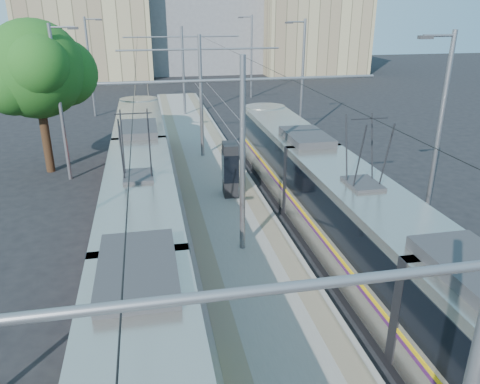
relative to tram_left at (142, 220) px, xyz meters
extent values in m
cube|color=gray|center=(3.60, 8.84, -1.56)|extent=(4.00, 50.00, 0.30)
cube|color=gray|center=(2.15, 8.84, -1.40)|extent=(0.70, 50.00, 0.01)
cube|color=gray|center=(5.05, 8.84, -1.40)|extent=(0.70, 50.00, 0.01)
cube|color=gray|center=(-0.72, 8.84, -1.69)|extent=(0.07, 70.00, 0.03)
cube|color=gray|center=(0.72, 8.84, -1.69)|extent=(0.07, 70.00, 0.03)
cube|color=gray|center=(6.48, 8.84, -1.69)|extent=(0.07, 70.00, 0.03)
cube|color=gray|center=(7.92, 8.84, -1.69)|extent=(0.07, 70.00, 0.03)
cube|color=black|center=(0.00, 0.00, -1.51)|extent=(2.30, 31.30, 0.40)
cube|color=#A8A49A|center=(0.00, 0.00, 0.14)|extent=(2.40, 29.70, 2.90)
cube|color=black|center=(0.00, 0.00, 0.64)|extent=(2.43, 29.70, 1.30)
cube|color=#FFEF0D|center=(0.00, 0.00, -0.26)|extent=(2.43, 29.70, 0.12)
cube|color=#A80915|center=(0.00, 0.00, -0.76)|extent=(2.42, 29.70, 1.10)
cube|color=#2D2D30|center=(0.00, 0.00, 1.74)|extent=(1.68, 3.00, 0.30)
cube|color=black|center=(7.20, -2.19, -1.51)|extent=(2.30, 27.89, 0.40)
cube|color=#AAA79C|center=(7.20, -2.19, 0.14)|extent=(2.40, 26.29, 2.90)
cube|color=black|center=(7.20, -2.19, 0.64)|extent=(2.43, 26.29, 1.30)
cube|color=#E5B60C|center=(7.20, -2.19, -0.26)|extent=(2.43, 26.29, 0.12)
cube|color=#43164D|center=(7.20, -2.19, -0.41)|extent=(2.43, 26.29, 0.10)
cube|color=#2D2D30|center=(7.20, -2.19, 1.74)|extent=(1.68, 3.00, 0.30)
cylinder|color=slate|center=(3.60, -0.16, 2.09)|extent=(0.20, 0.20, 7.00)
cylinder|color=slate|center=(3.60, -0.16, 4.79)|extent=(9.20, 0.10, 0.10)
cylinder|color=slate|center=(3.60, 11.84, 2.09)|extent=(0.20, 0.20, 7.00)
cylinder|color=slate|center=(3.60, 11.84, 4.79)|extent=(9.20, 0.10, 0.10)
cylinder|color=slate|center=(3.60, 23.84, 2.09)|extent=(0.20, 0.20, 7.00)
cylinder|color=slate|center=(3.60, 23.84, 4.79)|extent=(9.20, 0.10, 0.10)
cylinder|color=black|center=(0.00, 8.84, 3.84)|extent=(0.02, 70.00, 0.02)
cylinder|color=black|center=(7.20, 8.84, 3.84)|extent=(0.02, 70.00, 0.02)
cylinder|color=slate|center=(-3.90, 9.84, 2.29)|extent=(0.18, 0.18, 8.00)
cube|color=#2D2D30|center=(-2.80, 9.84, 6.04)|extent=(0.50, 0.22, 0.12)
cylinder|color=slate|center=(-3.90, 25.84, 2.29)|extent=(0.18, 0.18, 8.00)
cube|color=#2D2D30|center=(-2.80, 25.84, 6.04)|extent=(0.50, 0.22, 0.12)
cylinder|color=slate|center=(11.10, -0.16, 2.29)|extent=(0.18, 0.18, 8.00)
cube|color=#2D2D30|center=(10.00, -0.16, 6.04)|extent=(0.50, 0.22, 0.12)
cylinder|color=slate|center=(11.10, 15.84, 2.29)|extent=(0.18, 0.18, 8.00)
cube|color=#2D2D30|center=(10.00, 15.84, 6.04)|extent=(0.50, 0.22, 0.12)
cylinder|color=slate|center=(11.10, 31.84, 2.29)|extent=(0.18, 0.18, 8.00)
cube|color=#2D2D30|center=(10.00, 31.84, 6.04)|extent=(0.50, 0.22, 0.12)
cube|color=black|center=(4.11, 5.19, -0.14)|extent=(0.73, 1.14, 2.54)
cube|color=black|center=(4.11, 5.19, 0.03)|extent=(0.78, 1.19, 1.32)
cylinder|color=#382314|center=(-5.15, 11.39, 0.00)|extent=(0.47, 0.47, 3.42)
sphere|color=#174D16|center=(-5.15, 11.39, 3.96)|extent=(5.13, 5.13, 5.13)
sphere|color=#174D16|center=(-3.87, 12.25, 3.64)|extent=(3.63, 3.63, 3.63)
cube|color=tan|center=(-6.40, 51.84, 5.39)|extent=(16.00, 12.00, 14.19)
cube|color=slate|center=(9.60, 55.84, 5.93)|extent=(18.00, 14.00, 15.28)
cube|color=tan|center=(23.60, 49.84, 3.97)|extent=(14.00, 10.00, 11.36)
camera|label=1|loc=(0.45, -15.41, 7.02)|focal=35.00mm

